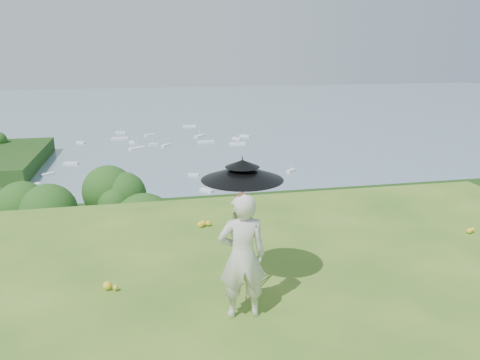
{
  "coord_description": "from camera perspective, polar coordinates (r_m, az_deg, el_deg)",
  "views": [
    {
      "loc": [
        -1.75,
        -3.93,
        3.59
      ],
      "look_at": [
        0.04,
        4.69,
        1.09
      ],
      "focal_mm": 35.0,
      "sensor_mm": 36.0,
      "label": 1
    }
  ],
  "objects": [
    {
      "name": "bay_water",
      "position": [
        246.81,
        -11.31,
        6.83
      ],
      "size": [
        700.0,
        700.0,
        0.0
      ],
      "primitive_type": "plane",
      "color": "#7195A2",
      "rests_on": "ground"
    },
    {
      "name": "harbor_town",
      "position": [
        85.6,
        -9.75,
        -7.09
      ],
      "size": [
        110.0,
        22.0,
        5.0
      ],
      "primitive_type": null,
      "color": "silver",
      "rests_on": "shoreline_tier"
    },
    {
      "name": "field_easel",
      "position": [
        6.98,
        0.32,
        -8.54
      ],
      "size": [
        0.58,
        0.58,
        1.41
      ],
      "primitive_type": null,
      "rotation": [
        0.0,
        0.0,
        0.08
      ],
      "color": "olive",
      "rests_on": "ground"
    },
    {
      "name": "sun_umbrella",
      "position": [
        6.68,
        0.28,
        -1.14
      ],
      "size": [
        1.23,
        1.23,
        0.95
      ],
      "primitive_type": null,
      "rotation": [
        0.0,
        0.0,
        0.05
      ],
      "color": "black",
      "rests_on": "field_easel"
    },
    {
      "name": "painter_cap",
      "position": [
        6.04,
        0.29,
        -2.07
      ],
      "size": [
        0.24,
        0.27,
        0.1
      ],
      "primitive_type": null,
      "rotation": [
        0.0,
        0.0,
        -0.13
      ],
      "color": "#C66C6D",
      "rests_on": "painter"
    },
    {
      "name": "moored_boats",
      "position": [
        169.42,
        -15.13,
        2.64
      ],
      "size": [
        140.0,
        140.0,
        0.7
      ],
      "primitive_type": null,
      "color": "white",
      "rests_on": "bay_water"
    },
    {
      "name": "painter",
      "position": [
        6.34,
        0.28,
        -9.3
      ],
      "size": [
        0.67,
        0.46,
        1.78
      ],
      "primitive_type": "imported",
      "rotation": [
        0.0,
        0.0,
        3.1
      ],
      "color": "beige",
      "rests_on": "ground"
    },
    {
      "name": "shoreline_tier",
      "position": [
        88.32,
        -9.55,
        -10.98
      ],
      "size": [
        170.0,
        28.0,
        8.0
      ],
      "primitive_type": "cube",
      "color": "gray",
      "rests_on": "bay_water"
    },
    {
      "name": "slope_trees",
      "position": [
        43.17,
        -8.41,
        -9.8
      ],
      "size": [
        110.0,
        50.0,
        6.0
      ],
      "primitive_type": null,
      "color": "#1B5118",
      "rests_on": "forest_slope"
    }
  ]
}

